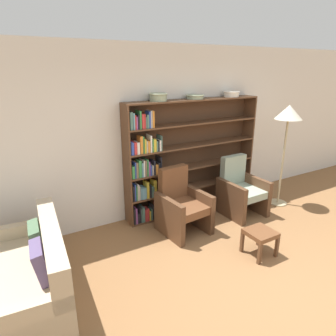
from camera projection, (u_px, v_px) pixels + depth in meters
The scene contains 11 objects.
ground_plane at pixel (280, 293), 3.34m from camera, with size 24.00×24.00×0.00m, color brown.
wall_back at pixel (168, 132), 4.95m from camera, with size 12.00×0.06×2.75m.
bookshelf at pixel (180, 158), 5.01m from camera, with size 2.47×0.30×1.91m.
bowl_terracotta at pixel (158, 97), 4.47m from camera, with size 0.28×0.28×0.12m.
bowl_olive at pixel (195, 96), 4.79m from camera, with size 0.29×0.29×0.07m.
bowl_copper at pixel (231, 94), 5.15m from camera, with size 0.28×0.28×0.09m.
couch at pixel (28, 278), 3.14m from camera, with size 0.96×1.64×0.84m.
armchair_leather at pixel (182, 205), 4.52m from camera, with size 0.70×0.74×0.97m.
armchair_cushioned at pixel (241, 190), 5.09m from camera, with size 0.65×0.69×0.97m.
floor_lamp at pixel (288, 118), 5.06m from camera, with size 0.45×0.45×1.80m.
footstool at pixel (260, 235), 3.96m from camera, with size 0.36×0.36×0.35m.
Camera 1 is at (-2.44, -1.74, 2.39)m, focal length 32.00 mm.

